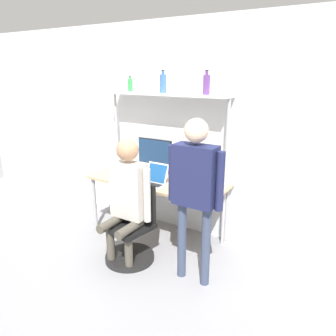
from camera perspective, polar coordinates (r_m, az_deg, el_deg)
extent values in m
plane|color=gray|center=(4.17, -4.72, -13.52)|extent=(12.00, 12.00, 0.00)
cube|color=silver|center=(4.31, 0.96, 6.74)|extent=(8.00, 0.06, 2.70)
cube|color=tan|center=(4.14, -1.85, -2.30)|extent=(1.77, 0.72, 0.03)
cylinder|color=#A5A5AA|center=(4.55, -12.67, -6.05)|extent=(0.05, 0.05, 0.73)
cylinder|color=#A5A5AA|center=(3.68, 6.51, -11.42)|extent=(0.05, 0.05, 0.73)
cylinder|color=#A5A5AA|center=(4.97, -7.86, -3.85)|extent=(0.05, 0.05, 0.73)
cylinder|color=#A5A5AA|center=(4.18, 10.09, -8.01)|extent=(0.05, 0.05, 0.73)
cube|color=white|center=(4.11, -0.31, 12.74)|extent=(1.68, 0.28, 0.02)
cylinder|color=#B2B2B7|center=(4.74, -8.75, 2.03)|extent=(0.04, 0.04, 1.83)
cylinder|color=#B2B2B7|center=(3.91, 9.96, -1.18)|extent=(0.04, 0.04, 1.83)
cylinder|color=black|center=(4.38, -2.31, -0.95)|extent=(0.24, 0.24, 0.01)
cylinder|color=black|center=(4.36, -2.32, -0.05)|extent=(0.06, 0.06, 0.13)
cube|color=black|center=(4.31, -2.31, 2.84)|extent=(0.51, 0.01, 0.34)
cube|color=navy|center=(4.30, -2.36, 2.82)|extent=(0.49, 0.02, 0.32)
cube|color=silver|center=(3.98, -2.51, -2.81)|extent=(0.29, 0.25, 0.01)
cube|color=black|center=(3.96, -2.66, -2.81)|extent=(0.25, 0.14, 0.00)
cube|color=silver|center=(4.00, -1.91, -0.86)|extent=(0.29, 0.11, 0.24)
cube|color=#194C8C|center=(4.00, -1.95, -0.92)|extent=(0.26, 0.09, 0.21)
cube|color=silver|center=(3.88, 1.14, -3.35)|extent=(0.07, 0.15, 0.01)
cube|color=black|center=(3.87, 1.14, -3.27)|extent=(0.06, 0.13, 0.00)
cylinder|color=black|center=(3.93, -6.67, -15.14)|extent=(0.56, 0.56, 0.06)
cylinder|color=#4C4C51|center=(3.83, -6.77, -12.64)|extent=(0.06, 0.06, 0.33)
cube|color=black|center=(3.74, -6.87, -10.09)|extent=(0.53, 0.53, 0.05)
cube|color=black|center=(3.77, -4.62, -5.64)|extent=(0.41, 0.11, 0.45)
cylinder|color=#4C473D|center=(3.79, -9.95, -13.19)|extent=(0.09, 0.09, 0.44)
cylinder|color=#4C473D|center=(3.65, -6.86, -14.34)|extent=(0.09, 0.09, 0.44)
cylinder|color=#4C473D|center=(3.69, -9.84, -9.41)|extent=(0.10, 0.38, 0.10)
cylinder|color=#4C473D|center=(3.54, -6.70, -10.44)|extent=(0.10, 0.38, 0.10)
cube|color=beige|center=(3.59, -6.81, -3.84)|extent=(0.39, 0.20, 0.62)
cylinder|color=beige|center=(3.74, -9.69, -3.34)|extent=(0.08, 0.08, 0.59)
cylinder|color=beige|center=(3.46, -3.67, -4.82)|extent=(0.08, 0.08, 0.59)
sphere|color=tan|center=(3.46, -7.06, 3.14)|extent=(0.24, 0.24, 0.24)
cylinder|color=#38425B|center=(3.45, 2.43, -12.36)|extent=(0.09, 0.09, 0.84)
cylinder|color=#38425B|center=(3.35, 6.58, -13.47)|extent=(0.09, 0.09, 0.84)
cube|color=#1E234C|center=(3.11, 4.76, -1.34)|extent=(0.42, 0.20, 0.59)
cylinder|color=#1E234C|center=(3.23, 0.76, -0.87)|extent=(0.08, 0.08, 0.56)
cylinder|color=#1E234C|center=(3.01, 9.05, -2.38)|extent=(0.08, 0.08, 0.56)
sphere|color=beige|center=(3.00, 4.96, 6.51)|extent=(0.23, 0.23, 0.23)
cylinder|color=#335999|center=(4.13, -0.88, 14.46)|extent=(0.08, 0.08, 0.22)
cylinder|color=#335999|center=(4.12, -0.88, 16.28)|extent=(0.04, 0.04, 0.04)
cylinder|color=black|center=(4.12, -0.89, 16.67)|extent=(0.04, 0.04, 0.01)
cylinder|color=#2D8C3F|center=(4.42, -6.58, 14.11)|extent=(0.06, 0.06, 0.16)
cylinder|color=#2D8C3F|center=(4.42, -6.62, 15.33)|extent=(0.03, 0.03, 0.03)
cylinder|color=black|center=(4.42, -6.63, 15.58)|extent=(0.03, 0.03, 0.01)
cylinder|color=#593372|center=(3.84, 6.72, 14.19)|extent=(0.08, 0.08, 0.22)
cylinder|color=#593372|center=(3.84, 6.79, 16.14)|extent=(0.04, 0.04, 0.04)
cylinder|color=black|center=(3.84, 6.80, 16.55)|extent=(0.04, 0.04, 0.01)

